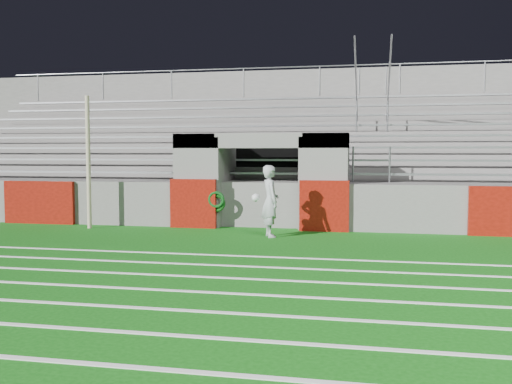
# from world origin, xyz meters

# --- Properties ---
(ground) EXTENTS (90.00, 90.00, 0.00)m
(ground) POSITION_xyz_m (0.00, 0.00, 0.00)
(ground) COLOR #0E550E
(ground) RESTS_ON ground
(field_post) EXTENTS (0.12, 0.12, 3.62)m
(field_post) POSITION_xyz_m (-4.57, 2.29, 1.81)
(field_post) COLOR #BAAB8A
(field_post) RESTS_ON ground
(field_markings) EXTENTS (28.00, 8.09, 0.01)m
(field_markings) POSITION_xyz_m (0.00, -5.00, 0.01)
(field_markings) COLOR white
(field_markings) RESTS_ON ground
(stadium_structure) EXTENTS (26.00, 8.48, 5.42)m
(stadium_structure) POSITION_xyz_m (0.00, 7.97, 1.49)
(stadium_structure) COLOR #5F5D5A
(stadium_structure) RESTS_ON ground
(goalkeeper_with_ball) EXTENTS (0.77, 0.76, 1.77)m
(goalkeeper_with_ball) POSITION_xyz_m (0.57, 1.72, 0.89)
(goalkeeper_with_ball) COLOR #A3A9AD
(goalkeeper_with_ball) RESTS_ON ground
(hose_coil) EXTENTS (0.50, 0.14, 0.58)m
(hose_coil) POSITION_xyz_m (-1.13, 2.93, 0.75)
(hose_coil) COLOR #0C3D0D
(hose_coil) RESTS_ON ground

